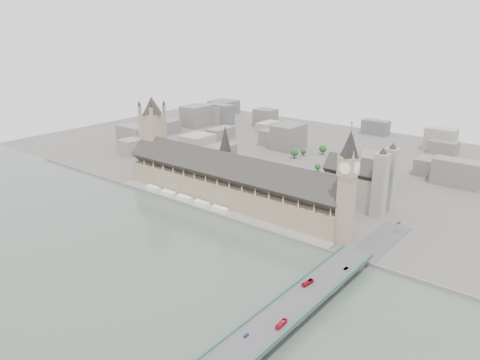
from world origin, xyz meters
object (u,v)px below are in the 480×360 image
Objects in this scene: victoria_tower at (153,134)px; car_blue at (246,335)px; car_approach at (398,223)px; westminster_bridge at (311,296)px; westminster_abbey at (359,184)px; palace_of_westminster at (229,183)px; elizabeth_tower at (348,180)px; red_bus_north at (308,283)px; car_silver at (346,268)px; red_bus_south at (281,324)px.

victoria_tower is 25.00× the size of car_blue.
car_approach reaches higher than car_blue.
westminster_abbey is at bearing 105.64° from westminster_bridge.
westminster_bridge is (162.00, -107.20, -17.58)m from palace_of_westminster.
elizabeth_tower reaches higher than red_bus_north.
elizabeth_tower reaches higher than victoria_tower.
palace_of_westminster is at bearing 175.15° from elizabeth_tower.
red_bus_north is at bearing -21.52° from victoria_tower.
westminster_abbey reaches higher than palace_of_westminster.
victoria_tower is at bearing 175.56° from car_silver.
elizabeth_tower is 1.58× the size of westminster_abbey.
palace_of_westminster is 2.65× the size of victoria_tower.
car_silver is at bearing 83.16° from car_blue.
car_approach is at bearing 99.93° from car_silver.
victoria_tower is at bearing -163.50° from westminster_abbey.
red_bus_south is (11.51, -49.87, -0.02)m from red_bus_north.
westminster_abbey is 17.00× the size of car_blue.
victoria_tower is 0.31× the size of westminster_bridge.
westminster_abbey reaches higher than car_blue.
victoria_tower is 303.39m from red_bus_north.
elizabeth_tower is at bearing 109.14° from red_bus_north.
elizabeth_tower is at bearing 128.21° from car_silver.
car_blue is at bearing -93.10° from westminster_bridge.
elizabeth_tower is 96.91m from westminster_abbey.
westminster_bridge is (284.00, -113.50, -50.08)m from victoria_tower.
westminster_abbey reaches higher than car_silver.
westminster_abbey is 185.53m from red_bus_north.
red_bus_north is at bearing -72.40° from car_approach.
victoria_tower is at bearing 177.04° from palace_of_westminster.
red_bus_south is at bearing -69.71° from red_bus_north.
palace_of_westminster is 172.38m from car_approach.
red_bus_north is (279.33, -110.14, -43.47)m from victoria_tower.
palace_of_westminster reaches higher than westminster_bridge.
red_bus_north is 37.63m from car_silver.
car_blue is 0.93× the size of car_silver.
red_bus_north reaches higher than westminster_bridge.
westminster_abbey is (-27.08, 87.00, -33.01)m from elizabeth_tower.
victoria_tower is at bearing 158.22° from westminster_bridge.
red_bus_north is at bearing -75.48° from westminster_abbey.
westminster_bridge is (24.00, -95.50, -52.96)m from elizabeth_tower.
westminster_bridge is 67.59m from car_blue.
westminster_abbey is at bearing 101.34° from red_bus_south.
westminster_bridge is 143.45m from car_approach.
palace_of_westminster is 66.26× the size of car_blue.
palace_of_westminster is at bearing -145.88° from car_approach.
red_bus_south is (30.84, -142.01, -46.38)m from elizabeth_tower.
car_blue is at bearing -119.69° from red_bus_south.
westminster_abbey is at bearing 111.82° from red_bus_north.
car_silver is at bearing -21.96° from palace_of_westminster.
elizabeth_tower reaches higher than car_silver.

